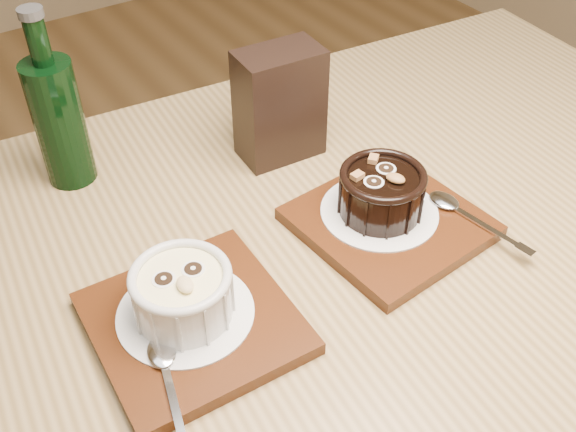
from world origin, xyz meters
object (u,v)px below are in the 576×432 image
object	(u,v)px
tray_left	(193,323)
ramekin_white	(182,291)
table	(319,327)
tray_right	(389,223)
green_bottle	(58,118)
ramekin_dark	(382,190)
condiment_stand	(280,104)

from	to	relation	value
tray_left	ramekin_white	xyz separation A→B (m)	(-0.00, 0.01, 0.04)
table	tray_right	xyz separation A→B (m)	(0.10, 0.01, 0.10)
tray_left	tray_right	bearing A→B (deg)	1.84
table	green_bottle	size ratio (longest dim) A/B	5.93
tray_left	ramekin_white	size ratio (longest dim) A/B	1.91
table	tray_left	size ratio (longest dim) A/B	7.04
ramekin_white	ramekin_dark	bearing A→B (deg)	9.96
tray_left	ramekin_white	bearing A→B (deg)	111.03
table	tray_right	bearing A→B (deg)	7.68
ramekin_white	table	bearing A→B (deg)	1.64
table	tray_left	bearing A→B (deg)	177.79
ramekin_white	green_bottle	bearing A→B (deg)	98.91
ramekin_dark	green_bottle	xyz separation A→B (m)	(-0.25, 0.27, 0.04)
condiment_stand	green_bottle	world-z (taller)	green_bottle
table	ramekin_dark	size ratio (longest dim) A/B	13.51
tray_left	ramekin_dark	distance (m)	0.25
ramekin_white	tray_right	distance (m)	0.25
ramekin_white	ramekin_dark	distance (m)	0.25
ramekin_white	tray_right	size ratio (longest dim) A/B	0.52
table	tray_right	size ratio (longest dim) A/B	7.04
ramekin_dark	ramekin_white	bearing A→B (deg)	160.08
condiment_stand	tray_left	bearing A→B (deg)	-139.01
table	green_bottle	bearing A→B (deg)	118.24
table	condiment_stand	size ratio (longest dim) A/B	9.06
tray_left	condiment_stand	distance (m)	0.30
table	tray_left	xyz separation A→B (m)	(-0.15, 0.01, 0.10)
tray_right	ramekin_dark	size ratio (longest dim) A/B	1.92
ramekin_white	condiment_stand	bearing A→B (deg)	46.31
tray_right	ramekin_dark	xyz separation A→B (m)	(-0.00, 0.01, 0.04)
tray_left	green_bottle	distance (m)	0.30
tray_left	table	bearing A→B (deg)	-2.21
table	ramekin_dark	bearing A→B (deg)	15.55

